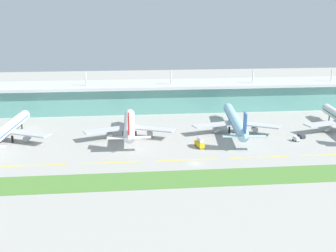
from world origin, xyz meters
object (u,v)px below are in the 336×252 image
object	(u,v)px
airliner_near_middle	(129,126)
baggage_cart	(296,139)
pushback_tug	(301,136)
fuel_truck	(200,143)
airliner_far_middle	(235,121)
airliner_nearest	(6,130)

from	to	relation	value
airliner_near_middle	baggage_cart	distance (m)	88.04
pushback_tug	baggage_cart	bearing A→B (deg)	-135.29
baggage_cart	fuel_truck	distance (m)	52.15
airliner_far_middle	baggage_cart	distance (m)	34.01
fuel_truck	pushback_tug	xyz separation A→B (m)	(57.18, 10.20, -1.16)
airliner_nearest	baggage_cart	distance (m)	150.71
baggage_cart	airliner_far_middle	bearing A→B (deg)	145.66
airliner_near_middle	airliner_far_middle	world-z (taller)	same
airliner_near_middle	baggage_cart	bearing A→B (deg)	-10.47
baggage_cart	fuel_truck	world-z (taller)	fuel_truck
airliner_far_middle	baggage_cart	bearing A→B (deg)	-34.34
airliner_near_middle	baggage_cart	xyz separation A→B (m)	(86.43, -15.97, -5.18)
airliner_far_middle	pushback_tug	world-z (taller)	airliner_far_middle
airliner_nearest	fuel_truck	xyz separation A→B (m)	(98.03, -19.39, -4.19)
airliner_nearest	airliner_near_middle	xyz separation A→B (m)	(63.51, 1.56, -0.01)
airliner_near_middle	pushback_tug	xyz separation A→B (m)	(91.70, -10.75, -5.34)
baggage_cart	pushback_tug	xyz separation A→B (m)	(5.27, 5.22, -0.16)
airliner_near_middle	fuel_truck	xyz separation A→B (m)	(34.52, -20.95, -4.18)
fuel_truck	airliner_far_middle	bearing A→B (deg)	44.75
airliner_nearest	airliner_far_middle	bearing A→B (deg)	2.13
baggage_cart	fuel_truck	xyz separation A→B (m)	(-51.90, -4.98, 1.00)
airliner_far_middle	fuel_truck	size ratio (longest dim) A/B	9.47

